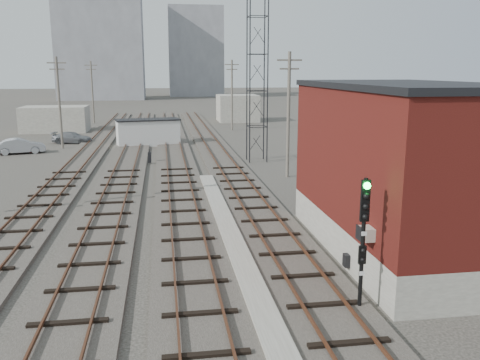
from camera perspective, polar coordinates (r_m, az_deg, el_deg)
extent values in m
plane|color=#282621|center=(68.19, -6.57, 5.67)|extent=(320.00, 320.00, 0.00)
cube|color=#332D28|center=(47.58, -2.57, 3.02)|extent=(3.20, 90.00, 0.20)
cube|color=#4C2816|center=(47.48, -3.43, 3.27)|extent=(0.07, 90.00, 0.12)
cube|color=#4C2816|center=(47.63, -1.71, 3.32)|extent=(0.07, 90.00, 0.12)
cube|color=#332D28|center=(47.33, -7.39, 2.88)|extent=(3.20, 90.00, 0.20)
cube|color=#4C2816|center=(47.29, -8.27, 3.13)|extent=(0.07, 90.00, 0.12)
cube|color=#4C2816|center=(47.32, -6.53, 3.18)|extent=(0.07, 90.00, 0.12)
cube|color=#332D28|center=(47.42, -12.23, 2.72)|extent=(3.20, 90.00, 0.20)
cube|color=#4C2816|center=(47.43, -13.11, 2.97)|extent=(0.07, 90.00, 0.12)
cube|color=#4C2816|center=(47.34, -11.38, 3.03)|extent=(0.07, 90.00, 0.12)
cube|color=#332D28|center=(47.84, -17.02, 2.55)|extent=(3.20, 90.00, 0.20)
cube|color=#4C2816|center=(47.91, -17.89, 2.78)|extent=(0.07, 90.00, 0.12)
cube|color=#4C2816|center=(47.70, -16.19, 2.85)|extent=(0.07, 90.00, 0.12)
cube|color=gray|center=(23.18, -0.83, -6.86)|extent=(0.90, 28.00, 0.26)
cube|color=gray|center=(23.16, 17.40, -5.84)|extent=(6.00, 12.00, 1.50)
cube|color=#561714|center=(22.35, 17.96, 2.72)|extent=(6.00, 12.00, 5.50)
cube|color=black|center=(22.09, 18.46, 10.03)|extent=(6.20, 12.20, 0.25)
cube|color=beige|center=(17.95, 13.96, -5.86)|extent=(0.45, 0.62, 0.45)
cube|color=black|center=(20.32, 11.85, -8.84)|extent=(0.20, 0.35, 0.50)
cylinder|color=black|center=(42.57, 1.12, 11.95)|extent=(0.10, 0.10, 15.00)
cylinder|color=black|center=(42.85, 3.14, 11.94)|extent=(0.10, 0.10, 15.00)
cylinder|color=black|center=(44.05, 0.78, 11.96)|extent=(0.10, 0.10, 15.00)
cylinder|color=black|center=(44.32, 2.74, 11.95)|extent=(0.10, 0.10, 15.00)
cylinder|color=#595147|center=(53.75, -19.61, 8.12)|extent=(0.24, 0.24, 9.00)
cube|color=#595147|center=(53.65, -19.92, 12.27)|extent=(1.80, 0.12, 0.12)
cube|color=#595147|center=(53.65, -19.87, 11.63)|extent=(1.40, 0.12, 0.12)
cylinder|color=#595147|center=(78.41, -16.24, 9.42)|extent=(0.24, 0.24, 9.00)
cube|color=#595147|center=(78.35, -16.41, 12.26)|extent=(1.80, 0.12, 0.12)
cube|color=#595147|center=(78.35, -16.38, 11.82)|extent=(1.40, 0.12, 0.12)
cylinder|color=#595147|center=(36.95, 5.46, 7.20)|extent=(0.24, 0.24, 9.00)
cube|color=#595147|center=(36.82, 5.58, 13.25)|extent=(1.80, 0.12, 0.12)
cube|color=#595147|center=(36.81, 5.56, 12.32)|extent=(1.40, 0.12, 0.12)
cylinder|color=#595147|center=(66.39, -0.91, 9.47)|extent=(0.24, 0.24, 9.00)
cube|color=#595147|center=(66.32, -0.92, 12.84)|extent=(1.80, 0.12, 0.12)
cube|color=#595147|center=(66.31, -0.92, 12.32)|extent=(1.40, 0.12, 0.12)
cube|color=gray|center=(143.73, -15.38, 14.73)|extent=(22.00, 14.00, 30.00)
cube|color=gray|center=(158.14, -5.02, 14.12)|extent=(16.00, 12.00, 26.00)
cube|color=gray|center=(69.31, -20.02, 6.45)|extent=(8.00, 5.00, 3.20)
cube|color=gray|center=(78.75, -0.28, 8.08)|extent=(6.00, 6.00, 4.00)
cube|color=gray|center=(17.59, 13.22, -13.95)|extent=(0.40, 0.40, 0.10)
cylinder|color=black|center=(16.75, 13.59, -7.24)|extent=(0.13, 0.13, 4.45)
cube|color=black|center=(16.30, 13.88, -2.28)|extent=(0.29, 0.10, 1.34)
sphere|color=#0CE533|center=(16.11, 14.09, -0.63)|extent=(0.22, 0.22, 0.22)
sphere|color=black|center=(16.18, 14.03, -1.78)|extent=(0.22, 0.22, 0.22)
sphere|color=black|center=(16.26, 13.97, -2.93)|extent=(0.22, 0.22, 0.22)
sphere|color=black|center=(16.35, 13.91, -4.05)|extent=(0.22, 0.22, 0.22)
cube|color=black|center=(16.83, 13.57, -8.16)|extent=(0.24, 0.09, 0.61)
cube|color=white|center=(16.54, 13.77, -5.88)|extent=(0.18, 0.02, 0.13)
cube|color=white|center=(17.00, 13.54, -10.16)|extent=(0.18, 0.02, 0.13)
cube|color=black|center=(43.34, -10.11, 2.52)|extent=(0.29, 0.29, 0.89)
cylinder|color=black|center=(43.25, -10.14, 3.28)|extent=(0.07, 0.07, 0.27)
cube|color=silver|center=(54.06, -10.29, 5.25)|extent=(6.66, 3.68, 2.63)
cube|color=black|center=(53.92, -10.34, 6.69)|extent=(6.91, 3.92, 0.13)
imported|color=#9B170E|center=(52.90, -23.89, 3.56)|extent=(4.32, 2.51, 1.38)
imported|color=#9DA0A5|center=(52.10, -23.44, 3.52)|extent=(4.63, 2.59, 1.45)
imported|color=slate|center=(57.60, -18.34, 4.54)|extent=(4.45, 2.48, 1.22)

